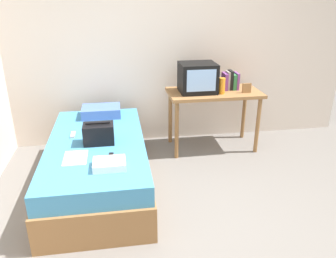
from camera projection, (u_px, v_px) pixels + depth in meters
name	position (u px, v px, depth m)	size (l,w,h in m)	color
ground_plane	(191.00, 224.00, 3.04)	(8.00, 8.00, 0.00)	slate
wall_back	(160.00, 44.00, 4.37)	(5.20, 0.10, 2.60)	beige
bed	(98.00, 164.00, 3.55)	(1.00, 2.00, 0.52)	olive
desk	(214.00, 99.00, 4.29)	(1.16, 0.60, 0.77)	olive
tv	(198.00, 78.00, 4.15)	(0.44, 0.39, 0.36)	black
water_bottle	(222.00, 86.00, 4.11)	(0.08, 0.08, 0.20)	orange
book_row	(230.00, 81.00, 4.29)	(0.19, 0.17, 0.24)	#7A3D89
picture_frame	(247.00, 88.00, 4.16)	(0.11, 0.02, 0.12)	olive
pillow	(101.00, 111.00, 4.11)	(0.46, 0.33, 0.12)	#4766AD
handbag	(99.00, 134.00, 3.37)	(0.30, 0.20, 0.23)	black
magazine	(75.00, 158.00, 3.09)	(0.21, 0.29, 0.01)	white
remote_dark	(111.00, 157.00, 3.09)	(0.04, 0.16, 0.02)	black
remote_silver	(73.00, 135.00, 3.57)	(0.04, 0.14, 0.02)	#B7B7BC
folded_towel	(109.00, 164.00, 2.92)	(0.28, 0.22, 0.06)	white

